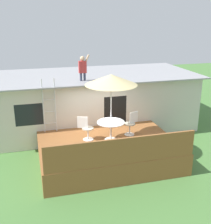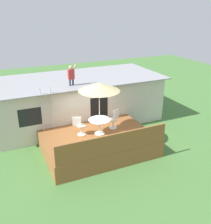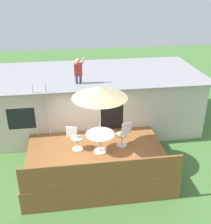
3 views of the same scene
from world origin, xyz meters
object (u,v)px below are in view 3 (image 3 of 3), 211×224
Objects in this scene: person_figure at (78,69)px; patio_chair_left at (75,138)px; patio_table at (100,138)px; step_ladder at (41,111)px; patio_chair_right at (124,134)px; patio_umbrella at (100,92)px.

person_figure reaches higher than patio_chair_left.
patio_table is 0.95m from patio_chair_left.
person_figure is 1.21× the size of patio_chair_left.
step_ladder is 3.34m from patio_chair_right.
patio_chair_right is at bearing 19.73° from patio_table.
person_figure is at bearing -72.00° from patio_chair_right.
patio_chair_right is (0.93, 0.33, -0.13)m from patio_table.
step_ladder is at bearing -152.93° from person_figure.
patio_chair_right is (1.83, 0.04, 0.00)m from patio_chair_left.
patio_umbrella is at bearing -35.13° from step_ladder.
step_ladder is 2.39× the size of patio_chair_right.
patio_chair_left is (-0.89, 0.30, -0.13)m from patio_table.
patio_umbrella reaches higher than patio_table.
patio_chair_left is 1.83m from patio_chair_right.
patio_table is 1.76m from patio_umbrella.
step_ladder is at bearing 144.87° from patio_table.
step_ladder is 1.84m from patio_chair_left.
patio_umbrella is 2.76× the size of patio_chair_left.
person_figure reaches higher than patio_umbrella.
step_ladder is at bearing -40.55° from patio_chair_right.
patio_chair_left is at bearing -44.18° from step_ladder.
patio_chair_left is at bearing -18.57° from patio_chair_right.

